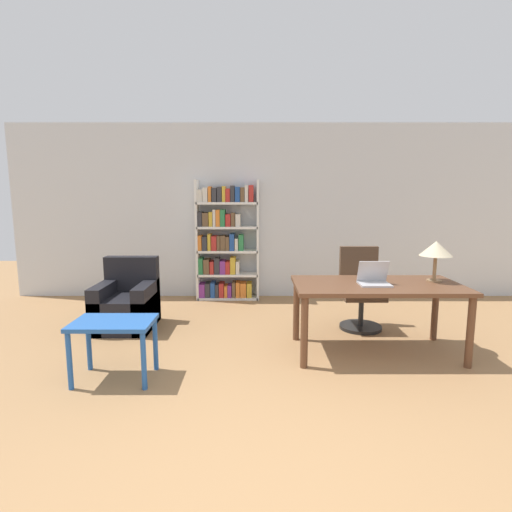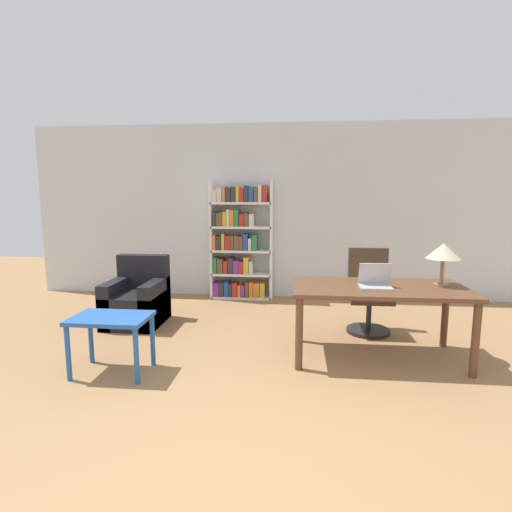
{
  "view_description": "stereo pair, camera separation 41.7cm",
  "coord_description": "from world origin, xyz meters",
  "px_view_note": "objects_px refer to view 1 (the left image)",
  "views": [
    {
      "loc": [
        -0.18,
        -1.77,
        1.6
      ],
      "look_at": [
        -0.19,
        2.36,
        0.98
      ],
      "focal_mm": 28.0,
      "sensor_mm": 36.0,
      "label": 1
    },
    {
      "loc": [
        0.24,
        -1.75,
        1.6
      ],
      "look_at": [
        -0.19,
        2.36,
        0.98
      ],
      "focal_mm": 28.0,
      "sensor_mm": 36.0,
      "label": 2
    }
  ],
  "objects_px": {
    "table_lamp": "(437,250)",
    "office_chair": "(361,291)",
    "desk": "(378,292)",
    "bookshelf": "(225,243)",
    "laptop": "(375,280)",
    "armchair": "(128,305)",
    "side_table_blue": "(114,330)"
  },
  "relations": [
    {
      "from": "desk",
      "to": "office_chair",
      "type": "xyz_separation_m",
      "value": [
        0.05,
        0.81,
        -0.18
      ]
    },
    {
      "from": "side_table_blue",
      "to": "bookshelf",
      "type": "bearing_deg",
      "value": 74.99
    },
    {
      "from": "laptop",
      "to": "side_table_blue",
      "type": "bearing_deg",
      "value": -167.0
    },
    {
      "from": "table_lamp",
      "to": "office_chair",
      "type": "height_order",
      "value": "table_lamp"
    },
    {
      "from": "desk",
      "to": "table_lamp",
      "type": "bearing_deg",
      "value": 9.87
    },
    {
      "from": "laptop",
      "to": "office_chair",
      "type": "height_order",
      "value": "office_chair"
    },
    {
      "from": "table_lamp",
      "to": "laptop",
      "type": "bearing_deg",
      "value": -166.7
    },
    {
      "from": "table_lamp",
      "to": "desk",
      "type": "bearing_deg",
      "value": -170.13
    },
    {
      "from": "desk",
      "to": "side_table_blue",
      "type": "xyz_separation_m",
      "value": [
        -2.46,
        -0.61,
        -0.19
      ]
    },
    {
      "from": "side_table_blue",
      "to": "armchair",
      "type": "height_order",
      "value": "armchair"
    },
    {
      "from": "bookshelf",
      "to": "side_table_blue",
      "type": "bearing_deg",
      "value": -105.01
    },
    {
      "from": "side_table_blue",
      "to": "bookshelf",
      "type": "xyz_separation_m",
      "value": [
        0.75,
        2.79,
        0.43
      ]
    },
    {
      "from": "laptop",
      "to": "bookshelf",
      "type": "distance_m",
      "value": 2.78
    },
    {
      "from": "desk",
      "to": "office_chair",
      "type": "distance_m",
      "value": 0.84
    },
    {
      "from": "laptop",
      "to": "office_chair",
      "type": "xyz_separation_m",
      "value": [
        0.1,
        0.86,
        -0.32
      ]
    },
    {
      "from": "side_table_blue",
      "to": "armchair",
      "type": "distance_m",
      "value": 1.47
    },
    {
      "from": "desk",
      "to": "bookshelf",
      "type": "xyz_separation_m",
      "value": [
        -1.71,
        2.18,
        0.23
      ]
    },
    {
      "from": "bookshelf",
      "to": "laptop",
      "type": "bearing_deg",
      "value": -53.39
    },
    {
      "from": "desk",
      "to": "side_table_blue",
      "type": "height_order",
      "value": "desk"
    },
    {
      "from": "desk",
      "to": "bookshelf",
      "type": "distance_m",
      "value": 2.78
    },
    {
      "from": "office_chair",
      "to": "bookshelf",
      "type": "height_order",
      "value": "bookshelf"
    },
    {
      "from": "bookshelf",
      "to": "office_chair",
      "type": "bearing_deg",
      "value": -37.86
    },
    {
      "from": "desk",
      "to": "laptop",
      "type": "bearing_deg",
      "value": -135.06
    },
    {
      "from": "laptop",
      "to": "armchair",
      "type": "bearing_deg",
      "value": 162.67
    },
    {
      "from": "armchair",
      "to": "side_table_blue",
      "type": "bearing_deg",
      "value": -76.25
    },
    {
      "from": "table_lamp",
      "to": "office_chair",
      "type": "relative_size",
      "value": 0.43
    },
    {
      "from": "table_lamp",
      "to": "armchair",
      "type": "height_order",
      "value": "table_lamp"
    },
    {
      "from": "desk",
      "to": "office_chair",
      "type": "relative_size",
      "value": 1.69
    },
    {
      "from": "office_chair",
      "to": "armchair",
      "type": "height_order",
      "value": "office_chair"
    },
    {
      "from": "table_lamp",
      "to": "bookshelf",
      "type": "xyz_separation_m",
      "value": [
        -2.33,
        2.08,
        -0.19
      ]
    },
    {
      "from": "table_lamp",
      "to": "armchair",
      "type": "distance_m",
      "value": 3.58
    },
    {
      "from": "desk",
      "to": "armchair",
      "type": "height_order",
      "value": "armchair"
    }
  ]
}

